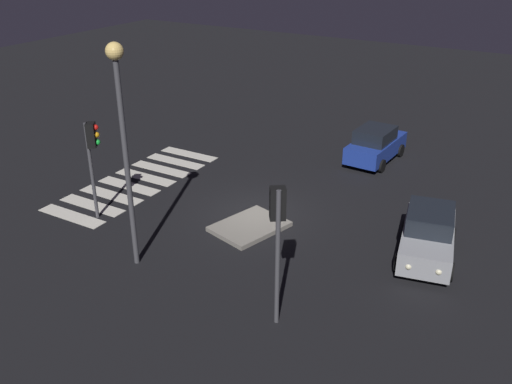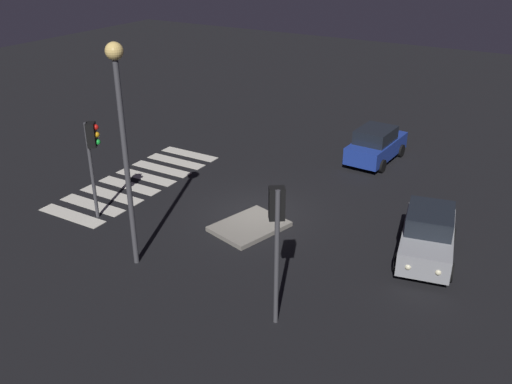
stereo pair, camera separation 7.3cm
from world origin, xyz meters
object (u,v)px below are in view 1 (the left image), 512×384
at_px(traffic_island, 250,226).
at_px(car_silver, 428,235).
at_px(traffic_light_north, 278,223).
at_px(street_lamp, 122,121).
at_px(traffic_light_east, 92,147).
at_px(car_blue, 376,145).

bearing_deg(traffic_island, car_silver, 102.61).
bearing_deg(car_silver, traffic_light_north, -37.97).
xyz_separation_m(car_silver, street_lamp, (5.58, -8.69, 4.36)).
height_order(traffic_light_east, traffic_light_north, traffic_light_north).
height_order(traffic_light_north, street_lamp, street_lamp).
relative_size(car_blue, traffic_light_east, 1.04).
bearing_deg(traffic_island, car_blue, 169.00).
relative_size(traffic_island, car_silver, 0.75).
height_order(car_silver, street_lamp, street_lamp).
xyz_separation_m(car_silver, car_blue, (-7.84, -4.70, 0.00)).
distance_m(traffic_light_north, street_lamp, 6.07).
xyz_separation_m(traffic_island, car_silver, (-1.46, 6.51, 0.78)).
xyz_separation_m(car_silver, traffic_light_north, (5.86, -2.94, 2.43)).
relative_size(traffic_island, car_blue, 0.77).
relative_size(traffic_island, street_lamp, 0.42).
relative_size(car_blue, street_lamp, 0.54).
relative_size(traffic_island, traffic_light_east, 0.80).
bearing_deg(street_lamp, car_blue, 163.48).
distance_m(car_silver, traffic_light_north, 6.99).
bearing_deg(car_silver, car_blue, -160.42).
xyz_separation_m(traffic_island, street_lamp, (4.12, -2.17, 5.14)).
xyz_separation_m(car_blue, traffic_light_north, (13.71, 1.77, 2.43)).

